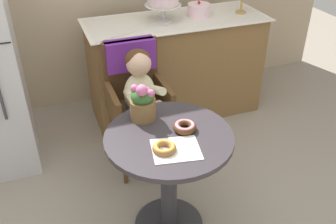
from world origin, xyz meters
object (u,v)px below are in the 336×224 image
object	(u,v)px
cafe_table	(169,165)
donut_mid	(185,127)
seated_child	(141,91)
round_layer_cake	(199,10)
wicker_chair	(135,86)
donut_front	(164,148)
flower_vase	(143,101)

from	to	relation	value
cafe_table	donut_mid	world-z (taller)	donut_mid
seated_child	round_layer_cake	xyz separation A→B (m)	(0.74, 0.72, 0.27)
donut_mid	round_layer_cake	xyz separation A→B (m)	(0.67, 1.31, 0.21)
wicker_chair	seated_child	distance (m)	0.16
donut_front	round_layer_cake	xyz separation A→B (m)	(0.84, 1.45, 0.21)
donut_front	donut_mid	xyz separation A→B (m)	(0.17, 0.14, 0.00)
cafe_table	donut_front	distance (m)	0.27
flower_vase	round_layer_cake	size ratio (longest dim) A/B	1.28
donut_front	flower_vase	bearing A→B (deg)	91.70
cafe_table	seated_child	xyz separation A→B (m)	(0.02, 0.60, 0.17)
wicker_chair	seated_child	xyz separation A→B (m)	(0.00, -0.16, 0.04)
wicker_chair	donut_mid	xyz separation A→B (m)	(0.08, -0.75, 0.10)
round_layer_cake	wicker_chair	bearing A→B (deg)	-142.88
seated_child	round_layer_cake	bearing A→B (deg)	44.00
donut_front	flower_vase	world-z (taller)	flower_vase
wicker_chair	seated_child	bearing A→B (deg)	-88.38
cafe_table	seated_child	bearing A→B (deg)	88.06
donut_mid	round_layer_cake	bearing A→B (deg)	63.06
donut_front	donut_mid	size ratio (longest dim) A/B	0.96
donut_front	donut_mid	distance (m)	0.22
wicker_chair	donut_mid	size ratio (longest dim) A/B	7.28
cafe_table	round_layer_cake	world-z (taller)	round_layer_cake
flower_vase	round_layer_cake	bearing A→B (deg)	52.70
seated_child	wicker_chair	bearing A→B (deg)	90.00
wicker_chair	cafe_table	bearing A→B (deg)	-89.92
cafe_table	donut_front	bearing A→B (deg)	-120.19
donut_front	round_layer_cake	bearing A→B (deg)	59.96
cafe_table	donut_mid	bearing A→B (deg)	7.55
cafe_table	donut_mid	distance (m)	0.26
donut_front	flower_vase	distance (m)	0.35
flower_vase	round_layer_cake	xyz separation A→B (m)	(0.85, 1.11, 0.12)
flower_vase	donut_front	bearing A→B (deg)	-88.30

